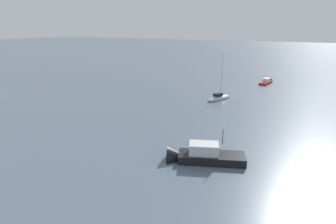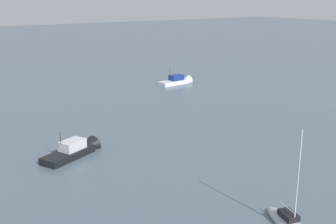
# 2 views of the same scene
# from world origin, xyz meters

# --- Properties ---
(sailboat_grey_mid) EXTENTS (6.52, 3.64, 8.99)m
(sailboat_grey_mid) POSITION_xyz_m (-20.14, 40.96, 0.31)
(sailboat_grey_mid) COLOR #ADB2B7
(sailboat_grey_mid) RESTS_ON ground_plane
(motorboat_red_near) EXTENTS (5.57, 2.18, 3.05)m
(motorboat_red_near) POSITION_xyz_m (-41.12, 45.43, 0.32)
(motorboat_red_near) COLOR red
(motorboat_red_near) RESTS_ON ground_plane
(motorboat_black_far) EXTENTS (5.33, 8.27, 4.46)m
(motorboat_black_far) POSITION_xyz_m (5.77, 48.31, 0.47)
(motorboat_black_far) COLOR black
(motorboat_black_far) RESTS_ON ground_plane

